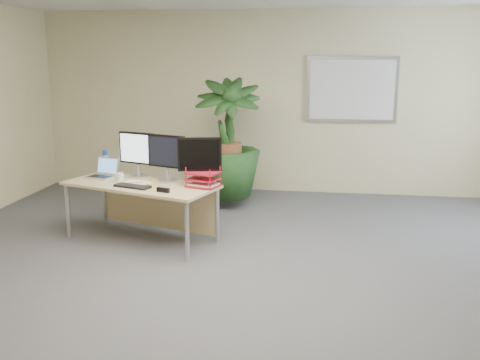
# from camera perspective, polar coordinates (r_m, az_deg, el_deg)

# --- Properties ---
(floor) EXTENTS (8.00, 8.00, 0.00)m
(floor) POSITION_cam_1_polar(r_m,az_deg,el_deg) (4.55, -2.19, -13.09)
(floor) COLOR #434347
(floor) RESTS_ON ground
(back_wall) EXTENTS (7.00, 0.04, 2.70)m
(back_wall) POSITION_cam_1_polar(r_m,az_deg,el_deg) (8.08, 3.15, 8.25)
(back_wall) COLOR beige
(back_wall) RESTS_ON floor
(whiteboard) EXTENTS (1.30, 0.04, 0.95)m
(whiteboard) POSITION_cam_1_polar(r_m,az_deg,el_deg) (8.01, 11.84, 9.39)
(whiteboard) COLOR #ADADB2
(whiteboard) RESTS_ON back_wall
(desk) EXTENTS (1.83, 1.21, 0.65)m
(desk) POSITION_cam_1_polar(r_m,az_deg,el_deg) (6.06, -10.02, -1.44)
(desk) COLOR tan
(desk) RESTS_ON floor
(floor_plant) EXTENTS (0.97, 0.97, 1.50)m
(floor_plant) POSITION_cam_1_polar(r_m,az_deg,el_deg) (7.23, -1.38, 2.94)
(floor_plant) COLOR #153C18
(floor_plant) RESTS_ON floor
(monitor_left) EXTENTS (0.46, 0.21, 0.52)m
(monitor_left) POSITION_cam_1_polar(r_m,az_deg,el_deg) (6.25, -10.93, 2.99)
(monitor_left) COLOR #ACACB1
(monitor_left) RESTS_ON desk
(monitor_right) EXTENTS (0.46, 0.21, 0.52)m
(monitor_right) POSITION_cam_1_polar(r_m,az_deg,el_deg) (5.97, -7.84, 2.66)
(monitor_right) COLOR #ACACB1
(monitor_right) RESTS_ON desk
(monitor_dark) EXTENTS (0.47, 0.21, 0.52)m
(monitor_dark) POSITION_cam_1_polar(r_m,az_deg,el_deg) (5.74, -4.32, 2.34)
(monitor_dark) COLOR #ACACB1
(monitor_dark) RESTS_ON desk
(laptop) EXTENTS (0.37, 0.35, 0.22)m
(laptop) POSITION_cam_1_polar(r_m,az_deg,el_deg) (6.39, -14.35, 0.84)
(laptop) COLOR silver
(laptop) RESTS_ON desk
(keyboard) EXTENTS (0.43, 0.26, 0.02)m
(keyboard) POSITION_cam_1_polar(r_m,az_deg,el_deg) (5.81, -11.40, -0.66)
(keyboard) COLOR black
(keyboard) RESTS_ON desk
(coffee_mug) EXTENTS (0.12, 0.09, 0.10)m
(coffee_mug) POSITION_cam_1_polar(r_m,az_deg,el_deg) (6.10, -12.73, 0.28)
(coffee_mug) COLOR white
(coffee_mug) RESTS_ON desk
(spiral_notebook) EXTENTS (0.33, 0.28, 0.01)m
(spiral_notebook) POSITION_cam_1_polar(r_m,az_deg,el_deg) (5.97, -11.04, -0.33)
(spiral_notebook) COLOR white
(spiral_notebook) RESTS_ON desk
(orange_pen) EXTENTS (0.15, 0.02, 0.01)m
(orange_pen) POSITION_cam_1_polar(r_m,az_deg,el_deg) (5.95, -10.99, -0.27)
(orange_pen) COLOR orange
(orange_pen) RESTS_ON spiral_notebook
(yellow_highlighter) EXTENTS (0.12, 0.08, 0.02)m
(yellow_highlighter) POSITION_cam_1_polar(r_m,az_deg,el_deg) (5.85, -9.62, -0.50)
(yellow_highlighter) COLOR yellow
(yellow_highlighter) RESTS_ON desk
(water_bottle) EXTENTS (0.07, 0.07, 0.28)m
(water_bottle) POSITION_cam_1_polar(r_m,az_deg,el_deg) (6.57, -14.14, 1.86)
(water_bottle) COLOR silver
(water_bottle) RESTS_ON desk
(letter_tray) EXTENTS (0.38, 0.33, 0.15)m
(letter_tray) POSITION_cam_1_polar(r_m,az_deg,el_deg) (5.72, -3.95, -0.05)
(letter_tray) COLOR #AF152B
(letter_tray) RESTS_ON desk
(stapler) EXTENTS (0.15, 0.08, 0.05)m
(stapler) POSITION_cam_1_polar(r_m,az_deg,el_deg) (5.53, -8.21, -1.06)
(stapler) COLOR black
(stapler) RESTS_ON desk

